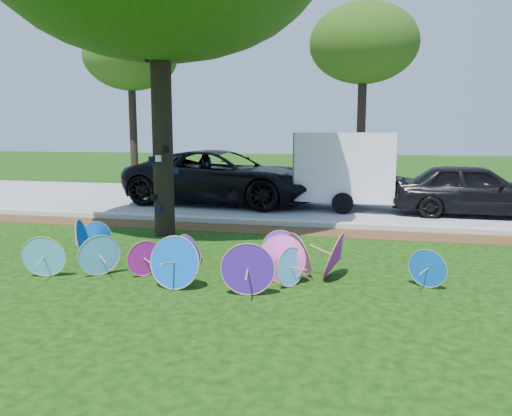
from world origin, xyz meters
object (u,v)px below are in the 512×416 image
(dark_pickup, at_px, (473,190))
(parasol_pile, at_px, (208,255))
(black_van, at_px, (223,177))
(cargo_trailer, at_px, (347,166))

(dark_pickup, bearing_deg, parasol_pile, 145.33)
(parasol_pile, distance_m, dark_pickup, 8.77)
(parasol_pile, xyz_separation_m, dark_pickup, (5.13, 7.10, 0.36))
(black_van, relative_size, dark_pickup, 1.45)
(parasol_pile, height_order, cargo_trailer, cargo_trailer)
(black_van, xyz_separation_m, dark_pickup, (7.26, -0.69, -0.13))
(parasol_pile, xyz_separation_m, black_van, (-2.13, 7.79, 0.49))
(black_van, xyz_separation_m, cargo_trailer, (3.86, -0.27, 0.43))
(black_van, relative_size, cargo_trailer, 2.19)
(black_van, distance_m, cargo_trailer, 3.89)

